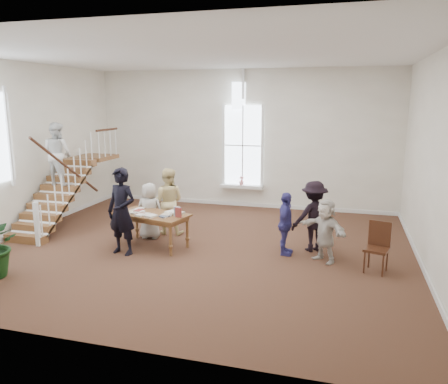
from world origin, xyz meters
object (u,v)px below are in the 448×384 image
(police_officer, at_px, (122,211))
(person_yellow, at_px, (168,201))
(library_table, at_px, (152,217))
(woman_cluster_c, at_px, (325,230))
(elderly_woman, at_px, (150,211))
(woman_cluster_a, at_px, (285,224))
(woman_cluster_b, at_px, (314,216))
(side_chair, at_px, (378,244))

(police_officer, relative_size, person_yellow, 1.14)
(library_table, height_order, woman_cluster_c, woman_cluster_c)
(police_officer, distance_m, elderly_woman, 1.29)
(woman_cluster_a, distance_m, woman_cluster_b, 0.76)
(woman_cluster_c, bearing_deg, person_yellow, -153.52)
(person_yellow, relative_size, woman_cluster_b, 1.05)
(library_table, distance_m, side_chair, 5.17)
(woman_cluster_a, bearing_deg, police_officer, 104.86)
(library_table, relative_size, woman_cluster_a, 1.31)
(person_yellow, relative_size, side_chair, 1.68)
(police_officer, height_order, side_chair, police_officer)
(woman_cluster_c, bearing_deg, elderly_woman, -146.35)
(library_table, xyz_separation_m, person_yellow, (-0.05, 1.11, 0.14))
(elderly_woman, distance_m, woman_cluster_a, 3.54)
(police_officer, height_order, woman_cluster_c, police_officer)
(woman_cluster_c, distance_m, side_chair, 1.13)
(library_table, distance_m, police_officer, 0.83)
(elderly_woman, relative_size, person_yellow, 0.82)
(side_chair, bearing_deg, library_table, -165.50)
(woman_cluster_b, xyz_separation_m, woman_cluster_c, (0.30, -0.65, -0.13))
(elderly_woman, bearing_deg, woman_cluster_b, 176.24)
(police_officer, bearing_deg, woman_cluster_a, 25.02)
(elderly_woman, relative_size, woman_cluster_c, 1.02)
(police_officer, bearing_deg, elderly_woman, 95.85)
(elderly_woman, xyz_separation_m, woman_cluster_c, (4.43, -0.51, -0.02))
(police_officer, distance_m, woman_cluster_c, 4.60)
(library_table, relative_size, woman_cluster_c, 1.36)
(woman_cluster_a, xyz_separation_m, woman_cluster_b, (0.60, 0.45, 0.11))
(woman_cluster_c, bearing_deg, woman_cluster_b, 154.94)
(library_table, relative_size, police_officer, 0.95)
(police_officer, height_order, woman_cluster_a, police_officer)
(elderly_woman, bearing_deg, library_table, 114.51)
(elderly_woman, distance_m, person_yellow, 0.60)
(elderly_woman, relative_size, woman_cluster_a, 0.99)
(police_officer, xyz_separation_m, woman_cluster_a, (3.63, 0.94, -0.28))
(woman_cluster_b, height_order, woman_cluster_c, woman_cluster_b)
(elderly_woman, xyz_separation_m, side_chair, (5.52, -0.78, -0.13))
(elderly_woman, relative_size, side_chair, 1.38)
(woman_cluster_a, relative_size, woman_cluster_c, 1.03)
(police_officer, xyz_separation_m, woman_cluster_c, (4.53, 0.74, -0.30))
(woman_cluster_a, bearing_deg, woman_cluster_c, -102.26)
(woman_cluster_a, bearing_deg, side_chair, -103.19)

